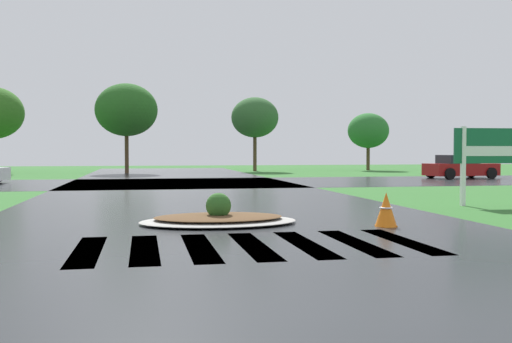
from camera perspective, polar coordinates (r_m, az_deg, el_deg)
asphalt_roadway at (r=14.78m, az=-3.81°, el=-4.19°), size 11.04×80.00×0.01m
asphalt_cross_road at (r=29.48m, az=-7.38°, el=-1.11°), size 90.00×9.93×0.01m
crosswalk_stripes at (r=9.97m, az=-0.28°, el=-7.20°), size 5.85×3.03×0.01m
estate_billboard at (r=18.61m, az=22.19°, el=1.88°), size 2.55×0.22×2.32m
median_island at (r=12.94m, az=-3.66°, el=-4.54°), size 3.45×2.27×0.68m
car_blue_compact at (r=36.24m, az=19.20°, el=0.38°), size 4.31×2.42×1.36m
traffic_cone at (r=12.71m, az=12.51°, el=-3.65°), size 0.46×0.46×0.73m
background_treeline at (r=45.03m, az=-17.73°, el=5.26°), size 41.99×6.56×6.44m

